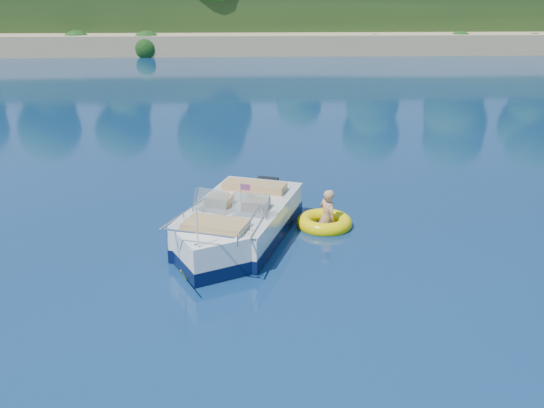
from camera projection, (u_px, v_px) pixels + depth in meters
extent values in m
plane|color=#091D40|center=(262.00, 253.00, 12.63)|extent=(160.00, 160.00, 0.00)
cube|color=#9F8D5C|center=(250.00, 45.00, 48.05)|extent=(170.00, 8.00, 2.00)
cube|color=#1C3214|center=(248.00, 18.00, 73.16)|extent=(170.00, 56.00, 6.00)
cylinder|color=black|center=(26.00, 9.00, 48.79)|extent=(0.44, 0.44, 3.20)
cylinder|color=black|center=(249.00, 6.00, 50.82)|extent=(0.44, 0.44, 3.60)
cylinder|color=black|center=(492.00, 13.00, 49.89)|extent=(0.44, 0.44, 2.60)
cube|color=white|center=(242.00, 224.00, 13.38)|extent=(2.90, 3.91, 0.97)
cube|color=white|center=(213.00, 254.00, 11.89)|extent=(1.75, 1.75, 0.97)
cube|color=#071032|center=(242.00, 229.00, 13.42)|extent=(2.94, 3.96, 0.28)
cube|color=#071032|center=(214.00, 260.00, 11.94)|extent=(1.78, 1.78, 0.28)
cube|color=tan|center=(245.00, 208.00, 13.53)|extent=(2.20, 2.80, 0.09)
cube|color=white|center=(241.00, 204.00, 13.22)|extent=(2.93, 3.93, 0.06)
cube|color=black|center=(267.00, 194.00, 15.08)|extent=(0.59, 0.47, 0.83)
cube|color=#8C9EA5|center=(212.00, 201.00, 12.66)|extent=(0.75, 0.55, 0.45)
cube|color=#8C9EA5|center=(250.00, 205.00, 12.43)|extent=(0.76, 0.38, 0.45)
cube|color=tan|center=(219.00, 205.00, 13.11)|extent=(0.65, 0.65, 0.37)
cube|color=tan|center=(256.00, 209.00, 12.89)|extent=(0.65, 0.65, 0.37)
cube|color=tan|center=(255.00, 190.00, 14.04)|extent=(1.53, 0.96, 0.35)
cube|color=tan|center=(216.00, 229.00, 11.89)|extent=(1.38, 1.06, 0.31)
cylinder|color=white|center=(197.00, 226.00, 10.95)|extent=(0.03, 0.03, 0.79)
cube|color=red|center=(245.00, 187.00, 12.32)|extent=(0.20, 0.08, 0.13)
cube|color=silver|center=(197.00, 245.00, 11.04)|extent=(0.11, 0.08, 0.05)
cylinder|color=yellow|center=(184.00, 275.00, 10.95)|extent=(0.04, 1.00, 0.71)
torus|color=#FDDD04|center=(324.00, 223.00, 13.96)|extent=(1.43, 1.43, 0.34)
torus|color=red|center=(324.00, 222.00, 13.95)|extent=(1.18, 1.18, 0.11)
imported|color=tan|center=(326.00, 225.00, 14.05)|extent=(0.69, 0.83, 1.50)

